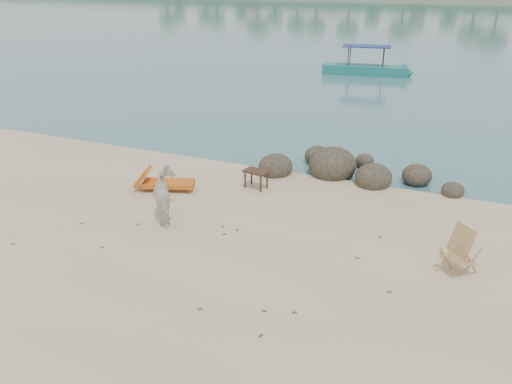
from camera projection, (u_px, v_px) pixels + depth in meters
water at (449, 11)px, 87.15m from camera, size 400.00×400.00×0.00m
boulders at (341, 169)px, 15.98m from camera, size 6.28×2.86×1.14m
cow at (167, 197)px, 12.95m from camera, size 1.49×1.58×1.27m
side_table at (256, 180)px, 14.93m from camera, size 0.77×0.58×0.56m
lounge_chair at (168, 182)px, 14.83m from camera, size 2.01×1.27×0.57m
deck_chair at (460, 254)px, 10.61m from camera, size 0.91×0.91×0.96m
boat_near at (367, 50)px, 31.85m from camera, size 6.19×2.10×2.95m
dead_leaves at (209, 245)px, 11.90m from camera, size 8.73×5.81×0.00m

